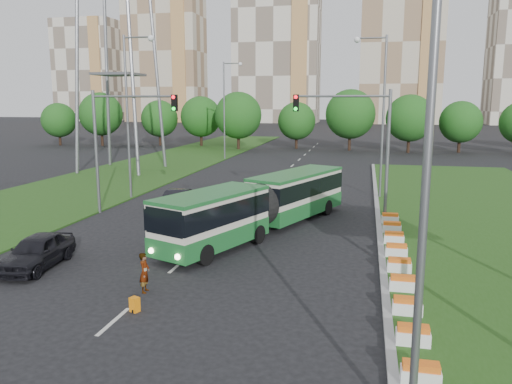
% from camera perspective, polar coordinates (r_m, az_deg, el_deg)
% --- Properties ---
extents(ground, '(360.00, 360.00, 0.00)m').
position_cam_1_polar(ground, '(22.24, -1.57, -8.88)').
color(ground, black).
rests_on(ground, ground).
extents(grass_median, '(14.00, 60.00, 0.15)m').
position_cam_1_polar(grass_median, '(30.33, 27.18, -4.63)').
color(grass_median, '#234B15').
rests_on(grass_median, ground).
extents(median_kerb, '(0.30, 60.00, 0.18)m').
position_cam_1_polar(median_kerb, '(29.29, 13.91, -4.24)').
color(median_kerb, '#989898').
rests_on(median_kerb, ground).
extents(left_verge, '(12.00, 110.00, 0.10)m').
position_cam_1_polar(left_verge, '(51.42, -14.46, 1.92)').
color(left_verge, '#234B15').
rests_on(left_verge, ground).
extents(lane_markings, '(0.20, 100.00, 0.01)m').
position_cam_1_polar(lane_markings, '(41.82, 1.03, 0.29)').
color(lane_markings, beige).
rests_on(lane_markings, ground).
extents(flower_planters, '(1.10, 18.10, 0.60)m').
position_cam_1_polar(flower_planters, '(22.32, 16.06, -8.00)').
color(flower_planters, white).
rests_on(flower_planters, grass_median).
extents(traffic_mast_median, '(5.76, 0.32, 8.00)m').
position_cam_1_polar(traffic_mast_median, '(30.43, 11.85, 6.43)').
color(traffic_mast_median, slate).
rests_on(traffic_mast_median, ground).
extents(traffic_mast_left, '(5.76, 0.32, 8.00)m').
position_cam_1_polar(traffic_mast_left, '(33.25, -15.47, 6.60)').
color(traffic_mast_left, slate).
rests_on(traffic_mast_left, ground).
extents(street_lamps, '(36.00, 60.00, 12.00)m').
position_cam_1_polar(street_lamps, '(31.45, -2.56, 7.95)').
color(street_lamps, slate).
rests_on(street_lamps, ground).
extents(tree_line, '(120.00, 8.00, 9.00)m').
position_cam_1_polar(tree_line, '(75.58, 16.25, 7.84)').
color(tree_line, '#154A13').
rests_on(tree_line, ground).
extents(apartment_tower_west, '(26.00, 15.00, 48.00)m').
position_cam_1_polar(apartment_tower_west, '(184.97, -10.33, 15.41)').
color(apartment_tower_west, beige).
rests_on(apartment_tower_west, ground).
extents(apartment_tower_cwest, '(28.00, 15.00, 52.00)m').
position_cam_1_polar(apartment_tower_cwest, '(174.00, 2.44, 16.56)').
color(apartment_tower_cwest, beige).
rests_on(apartment_tower_cwest, ground).
extents(apartment_tower_ceast, '(25.00, 15.00, 50.00)m').
position_cam_1_polar(apartment_tower_ceast, '(171.57, 16.25, 15.92)').
color(apartment_tower_ceast, beige).
rests_on(apartment_tower_ceast, ground).
extents(midrise_west, '(22.00, 14.00, 36.00)m').
position_cam_1_polar(midrise_west, '(197.87, -18.53, 12.97)').
color(midrise_west, beige).
rests_on(midrise_west, ground).
extents(articulated_bus, '(2.44, 15.64, 2.57)m').
position_cam_1_polar(articulated_bus, '(28.22, 0.29, -1.38)').
color(articulated_bus, beige).
rests_on(articulated_bus, ground).
extents(car_left_near, '(2.16, 4.55, 1.50)m').
position_cam_1_polar(car_left_near, '(24.31, -23.75, -6.23)').
color(car_left_near, black).
rests_on(car_left_near, ground).
extents(car_left_far, '(1.62, 4.27, 1.39)m').
position_cam_1_polar(car_left_far, '(34.10, -9.10, -0.97)').
color(car_left_far, black).
rests_on(car_left_far, ground).
extents(pedestrian, '(0.45, 0.62, 1.58)m').
position_cam_1_polar(pedestrian, '(20.01, -12.62, -8.97)').
color(pedestrian, gray).
rests_on(pedestrian, ground).
extents(shopping_trolley, '(0.31, 0.32, 0.53)m').
position_cam_1_polar(shopping_trolley, '(18.52, -13.70, -12.39)').
color(shopping_trolley, orange).
rests_on(shopping_trolley, ground).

